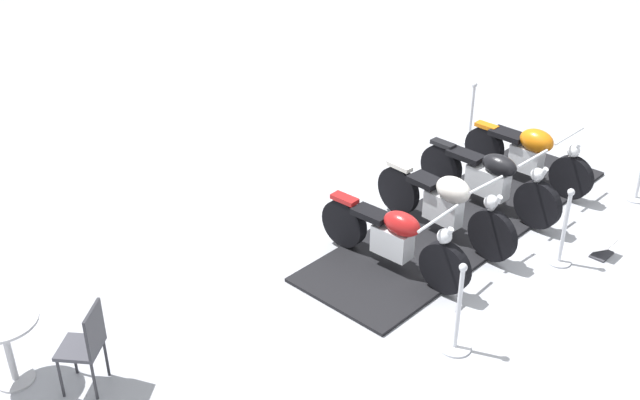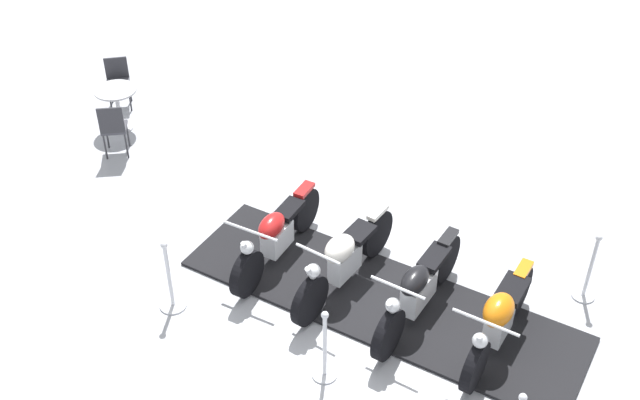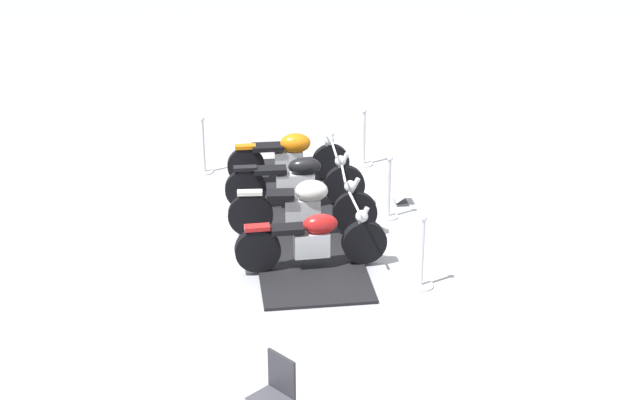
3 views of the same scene
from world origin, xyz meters
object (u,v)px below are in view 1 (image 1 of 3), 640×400
stanchion_left_rear (471,122)px  info_placard (602,251)px  motorcycle_black (490,178)px  motorcycle_copper (529,153)px  cafe_chair_across_table (86,343)px  stanchion_right_rear (640,178)px  stanchion_right_mid (563,238)px  motorcycle_cream (446,203)px  stanchion_right_front (457,324)px  cafe_table (5,336)px  motorcycle_maroon (394,237)px

stanchion_left_rear → info_placard: bearing=44.5°
motorcycle_black → motorcycle_copper: size_ratio=1.07×
cafe_chair_across_table → stanchion_right_rear: bearing=-144.5°
stanchion_right_rear → cafe_chair_across_table: size_ratio=1.11×
motorcycle_copper → stanchion_right_mid: stanchion_right_mid is taller
info_placard → motorcycle_cream: bearing=-58.6°
stanchion_right_mid → stanchion_right_front: bearing=-16.7°
motorcycle_copper → stanchion_left_rear: stanchion_left_rear is taller
info_placard → cafe_table: 7.11m
stanchion_right_rear → cafe_table: bearing=-36.7°
motorcycle_cream → stanchion_left_rear: 3.18m
motorcycle_cream → stanchion_right_front: bearing=-46.9°
motorcycle_black → cafe_table: motorcycle_black is taller
stanchion_right_front → stanchion_right_rear: bearing=163.3°
motorcycle_copper → stanchion_right_front: 4.12m
motorcycle_copper → stanchion_right_front: (4.11, 0.24, -0.19)m
motorcycle_black → stanchion_right_rear: stanchion_right_rear is taller
motorcycle_maroon → cafe_chair_across_table: 3.79m
motorcycle_maroon → stanchion_right_front: size_ratio=1.97×
motorcycle_cream → stanchion_right_rear: 3.15m
stanchion_right_rear → motorcycle_copper: bearing=-80.3°
stanchion_right_front → info_placard: (-2.59, 1.11, -0.26)m
stanchion_right_mid → stanchion_right_rear: bearing=163.3°
cafe_table → cafe_chair_across_table: (-0.30, 0.77, -0.02)m
stanchion_right_front → info_placard: bearing=156.8°
info_placard → cafe_chair_across_table: cafe_chair_across_table is taller
motorcycle_black → stanchion_right_mid: stanchion_right_mid is taller
motorcycle_black → cafe_chair_across_table: motorcycle_black is taller
motorcycle_cream → stanchion_right_mid: 1.51m
motorcycle_maroon → motorcycle_black: bearing=87.9°
stanchion_right_mid → motorcycle_maroon: bearing=-58.4°
motorcycle_maroon → cafe_chair_across_table: bearing=-105.4°
motorcycle_copper → stanchion_right_rear: size_ratio=1.91×
stanchion_right_front → motorcycle_maroon: bearing=-133.0°
stanchion_right_front → info_placard: 2.83m
stanchion_right_mid → motorcycle_cream: bearing=-85.9°
stanchion_right_mid → info_placard: size_ratio=2.97×
motorcycle_copper → stanchion_right_front: size_ratio=1.88×
stanchion_right_rear → stanchion_left_rear: 2.88m
motorcycle_cream → motorcycle_copper: (-2.03, 0.60, -0.02)m
motorcycle_copper → stanchion_right_rear: (-0.26, 1.55, -0.17)m
motorcycle_maroon → motorcycle_black: size_ratio=0.98×
motorcycle_cream → stanchion_right_mid: size_ratio=2.05×
motorcycle_maroon → stanchion_right_mid: size_ratio=2.04×
motorcycle_cream → motorcycle_black: (-1.02, 0.29, -0.03)m
info_placard → cafe_table: (5.09, -4.94, 0.51)m
cafe_chair_across_table → motorcycle_copper: bearing=-135.0°
stanchion_right_rear → cafe_table: size_ratio=1.39×
motorcycle_copper → cafe_chair_across_table: size_ratio=2.13×
motorcycle_black → cafe_chair_across_table: (5.30, -2.51, 0.06)m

